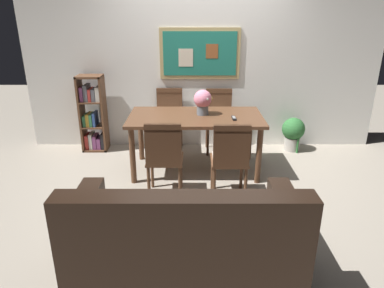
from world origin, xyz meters
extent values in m
plane|color=gray|center=(0.00, 0.00, 0.00)|extent=(12.00, 12.00, 0.00)
cube|color=silver|center=(0.00, 1.42, 1.30)|extent=(5.20, 0.10, 2.60)
cube|color=tan|center=(-0.04, 1.35, 1.40)|extent=(1.15, 0.02, 0.72)
cube|color=#1E7260|center=(-0.04, 1.34, 1.40)|extent=(1.05, 0.01, 0.62)
cube|color=beige|center=(-0.24, 1.33, 1.35)|extent=(0.21, 0.00, 0.25)
cube|color=brown|center=(0.13, 1.33, 1.44)|extent=(0.17, 0.00, 0.20)
cube|color=brown|center=(-0.11, 0.43, 0.73)|extent=(1.68, 0.89, 0.04)
cylinder|color=brown|center=(-0.87, 0.07, 0.35)|extent=(0.07, 0.07, 0.71)
cylinder|color=brown|center=(0.65, 0.07, 0.35)|extent=(0.07, 0.07, 0.71)
cylinder|color=brown|center=(-0.87, 0.80, 0.35)|extent=(0.07, 0.07, 0.71)
cylinder|color=brown|center=(0.65, 0.80, 0.35)|extent=(0.07, 0.07, 0.71)
cube|color=brown|center=(0.26, -0.27, 0.44)|extent=(0.40, 0.40, 0.03)
cube|color=beige|center=(0.26, -0.27, 0.47)|extent=(0.36, 0.36, 0.03)
cylinder|color=brown|center=(0.09, -0.44, 0.21)|extent=(0.04, 0.04, 0.42)
cylinder|color=brown|center=(0.43, -0.44, 0.21)|extent=(0.04, 0.04, 0.42)
cylinder|color=brown|center=(0.09, -0.10, 0.21)|extent=(0.04, 0.04, 0.42)
cylinder|color=brown|center=(0.43, -0.10, 0.21)|extent=(0.04, 0.04, 0.42)
cube|color=brown|center=(0.26, -0.45, 0.68)|extent=(0.38, 0.04, 0.46)
cube|color=brown|center=(0.26, -0.45, 0.88)|extent=(0.38, 0.05, 0.06)
cube|color=brown|center=(-0.49, 1.13, 0.44)|extent=(0.40, 0.40, 0.03)
cube|color=beige|center=(-0.49, 1.13, 0.47)|extent=(0.36, 0.36, 0.03)
cylinder|color=brown|center=(-0.32, 1.30, 0.21)|extent=(0.04, 0.04, 0.42)
cylinder|color=brown|center=(-0.66, 1.30, 0.21)|extent=(0.04, 0.04, 0.42)
cylinder|color=brown|center=(-0.32, 0.96, 0.21)|extent=(0.04, 0.04, 0.42)
cylinder|color=brown|center=(-0.66, 0.96, 0.21)|extent=(0.04, 0.04, 0.42)
cube|color=brown|center=(-0.49, 1.31, 0.68)|extent=(0.38, 0.04, 0.46)
cube|color=brown|center=(-0.49, 1.31, 0.88)|extent=(0.38, 0.05, 0.06)
cube|color=brown|center=(0.25, 1.09, 0.44)|extent=(0.40, 0.40, 0.03)
cube|color=beige|center=(0.25, 1.09, 0.47)|extent=(0.36, 0.36, 0.03)
cylinder|color=brown|center=(0.42, 1.26, 0.21)|extent=(0.04, 0.04, 0.42)
cylinder|color=brown|center=(0.08, 1.26, 0.21)|extent=(0.04, 0.04, 0.42)
cylinder|color=brown|center=(0.42, 0.92, 0.21)|extent=(0.04, 0.04, 0.42)
cylinder|color=brown|center=(0.08, 0.92, 0.21)|extent=(0.04, 0.04, 0.42)
cube|color=brown|center=(0.25, 1.27, 0.68)|extent=(0.38, 0.04, 0.46)
cube|color=brown|center=(0.25, 1.27, 0.88)|extent=(0.38, 0.05, 0.06)
cube|color=brown|center=(-0.45, -0.23, 0.44)|extent=(0.40, 0.40, 0.03)
cube|color=beige|center=(-0.45, -0.23, 0.47)|extent=(0.36, 0.36, 0.03)
cylinder|color=brown|center=(-0.62, -0.40, 0.21)|extent=(0.04, 0.04, 0.42)
cylinder|color=brown|center=(-0.28, -0.40, 0.21)|extent=(0.04, 0.04, 0.42)
cylinder|color=brown|center=(-0.62, -0.06, 0.21)|extent=(0.04, 0.04, 0.42)
cylinder|color=brown|center=(-0.28, -0.06, 0.21)|extent=(0.04, 0.04, 0.42)
cube|color=brown|center=(-0.45, -0.41, 0.68)|extent=(0.38, 0.04, 0.46)
cube|color=brown|center=(-0.45, -0.41, 0.88)|extent=(0.38, 0.05, 0.06)
cube|color=black|center=(-0.20, -1.44, 0.20)|extent=(1.80, 0.84, 0.40)
cube|color=black|center=(-0.20, -1.76, 0.62)|extent=(1.80, 0.20, 0.44)
cube|color=black|center=(-1.01, -1.44, 0.51)|extent=(0.18, 0.80, 0.22)
cube|color=black|center=(0.61, -1.44, 0.51)|extent=(0.18, 0.80, 0.22)
cube|color=#334C72|center=(-0.65, -1.62, 0.56)|extent=(0.32, 0.16, 0.33)
cube|color=#334C72|center=(-0.20, -1.62, 0.56)|extent=(0.32, 0.16, 0.33)
cube|color=brown|center=(-1.77, 1.17, 0.56)|extent=(0.03, 0.28, 1.12)
cube|color=brown|center=(-1.44, 1.17, 0.56)|extent=(0.03, 0.28, 1.12)
cube|color=brown|center=(-1.61, 1.17, 0.01)|extent=(0.36, 0.28, 0.03)
cube|color=brown|center=(-1.61, 1.17, 1.11)|extent=(0.36, 0.28, 0.03)
cube|color=brown|center=(-1.61, 1.17, 0.37)|extent=(0.30, 0.28, 0.02)
cube|color=brown|center=(-1.61, 1.17, 0.75)|extent=(0.30, 0.28, 0.02)
cube|color=#B2332D|center=(-1.72, 1.17, 0.14)|extent=(0.05, 0.22, 0.21)
cube|color=beige|center=(-1.66, 1.17, 0.15)|extent=(0.05, 0.22, 0.23)
cube|color=#7F3F72|center=(-1.61, 1.17, 0.13)|extent=(0.05, 0.22, 0.20)
cube|color=#7F3F72|center=(-1.54, 1.17, 0.11)|extent=(0.05, 0.22, 0.17)
cube|color=black|center=(-1.49, 1.17, 0.15)|extent=(0.04, 0.22, 0.24)
cube|color=#337247|center=(-1.72, 1.17, 0.47)|extent=(0.04, 0.22, 0.17)
cube|color=gold|center=(-1.67, 1.17, 0.48)|extent=(0.05, 0.22, 0.18)
cube|color=#337247|center=(-1.63, 1.17, 0.47)|extent=(0.04, 0.22, 0.18)
cube|color=#2D4C8C|center=(-1.58, 1.17, 0.49)|extent=(0.04, 0.22, 0.20)
cube|color=#7F3F72|center=(-1.72, 1.17, 0.86)|extent=(0.05, 0.22, 0.21)
cube|color=#595960|center=(-1.66, 1.17, 0.88)|extent=(0.06, 0.22, 0.24)
cube|color=#B2332D|center=(-1.61, 1.17, 0.85)|extent=(0.04, 0.22, 0.18)
cube|color=#595960|center=(-1.55, 1.17, 0.85)|extent=(0.05, 0.22, 0.18)
cube|color=beige|center=(-1.49, 1.17, 0.87)|extent=(0.06, 0.22, 0.21)
cylinder|color=#B2ADA3|center=(1.36, 1.14, 0.10)|extent=(0.23, 0.23, 0.20)
cylinder|color=#332319|center=(1.36, 1.14, 0.19)|extent=(0.21, 0.21, 0.02)
sphere|color=#2D6B33|center=(1.36, 1.14, 0.33)|extent=(0.34, 0.34, 0.34)
cylinder|color=#2D6B33|center=(1.41, 1.02, 0.09)|extent=(0.03, 0.03, 0.30)
cylinder|color=#2D6B33|center=(1.47, 1.22, 0.12)|extent=(0.03, 0.03, 0.24)
cylinder|color=slate|center=(-0.02, 0.49, 0.81)|extent=(0.15, 0.15, 0.12)
sphere|color=pink|center=(-0.02, 0.49, 0.95)|extent=(0.23, 0.23, 0.23)
sphere|color=pink|center=(-0.06, 0.57, 0.97)|extent=(0.06, 0.06, 0.06)
sphere|color=silver|center=(0.03, 0.41, 0.96)|extent=(0.05, 0.05, 0.05)
sphere|color=#EACC4C|center=(0.07, 0.51, 0.95)|extent=(0.07, 0.07, 0.07)
cube|color=black|center=(0.36, 0.29, 0.76)|extent=(0.05, 0.16, 0.02)
cube|color=gray|center=(0.36, 0.29, 0.77)|extent=(0.03, 0.10, 0.00)
camera|label=1|loc=(-0.15, -3.83, 2.01)|focal=33.02mm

